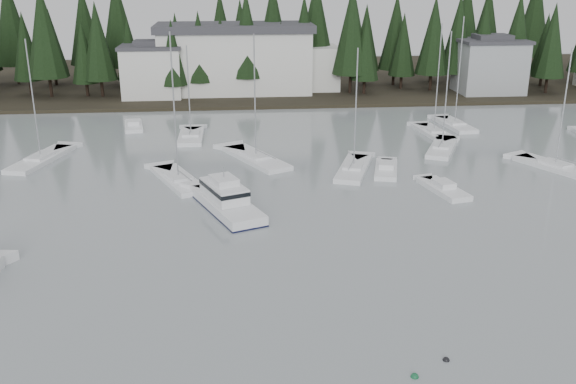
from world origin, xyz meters
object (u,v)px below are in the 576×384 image
sailboat_0 (442,150)px  sailboat_4 (191,138)px  sailboat_2 (354,170)px  runabout_4 (386,171)px  sailboat_5 (41,161)px  sailboat_8 (555,168)px  house_west (152,70)px  sailboat_1 (256,160)px  cabin_cruiser_center (226,202)px  sailboat_12 (434,134)px  runabout_1 (443,190)px  sailboat_10 (178,181)px  runabout_3 (134,127)px  house_east_a (490,65)px  harbor_inn (248,59)px  sailboat_9 (454,126)px

sailboat_0 → sailboat_4: (-28.95, 8.08, -0.02)m
sailboat_2 → runabout_4: sailboat_2 is taller
sailboat_5 → sailboat_8: size_ratio=1.04×
sailboat_0 → sailboat_5: bearing=116.1°
house_west → sailboat_1: (14.62, -35.27, -4.59)m
cabin_cruiser_center → sailboat_5: (-19.97, 16.44, -0.59)m
sailboat_4 → sailboat_12: bearing=-91.2°
sailboat_1 → sailboat_2: (9.87, -4.74, 0.01)m
house_west → sailboat_8: (45.52, -41.19, -4.58)m
runabout_1 → sailboat_1: bearing=42.4°
sailboat_1 → sailboat_10: 10.39m
cabin_cruiser_center → sailboat_8: sailboat_8 is taller
house_west → sailboat_0: 49.17m
runabout_3 → runabout_4: bearing=-136.5°
house_east_a → runabout_3: house_east_a is taller
house_west → sailboat_2: (24.49, -40.01, -4.58)m
house_west → runabout_3: 19.65m
sailboat_4 → sailboat_10: size_ratio=0.79×
sailboat_5 → sailboat_12: bearing=-65.1°
sailboat_4 → sailboat_8: bearing=-112.5°
sailboat_4 → sailboat_8: (38.42, -16.16, 0.01)m
house_east_a → cabin_cruiser_center: size_ratio=0.99×
sailboat_4 → sailboat_5: size_ratio=0.87×
runabout_1 → cabin_cruiser_center: bearing=85.2°
sailboat_1 → sailboat_0: bearing=-110.7°
cabin_cruiser_center → sailboat_4: sailboat_4 is taller
harbor_inn → sailboat_1: (-0.42, -38.61, -5.71)m
house_east_a → sailboat_0: 37.11m
sailboat_9 → runabout_4: bearing=138.0°
house_west → sailboat_0: (36.05, -33.12, -4.57)m
sailboat_8 → runabout_1: (-13.86, -5.88, 0.06)m
sailboat_5 → runabout_3: size_ratio=2.18×
house_west → runabout_3: bearing=-91.9°
sailboat_2 → sailboat_9: bearing=-23.8°
house_west → sailboat_5: bearing=-104.3°
house_east_a → sailboat_0: (-17.95, -32.12, -4.82)m
sailboat_1 → sailboat_4: 12.70m
house_west → sailboat_1: 38.46m
sailboat_5 → sailboat_2: bearing=-85.7°
cabin_cruiser_center → sailboat_8: 35.22m
sailboat_5 → sailboat_12: size_ratio=0.96×
sailboat_2 → runabout_4: 3.31m
cabin_cruiser_center → harbor_inn: bearing=-25.8°
sailboat_10 → sailboat_12: 34.64m
sailboat_1 → sailboat_10: sailboat_10 is taller
sailboat_2 → runabout_3: bearing=69.5°
cabin_cruiser_center → sailboat_2: 16.44m
sailboat_4 → sailboat_10: bearing=179.1°
sailboat_4 → runabout_3: (-7.73, 5.93, 0.07)m
house_east_a → sailboat_2: size_ratio=0.81×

